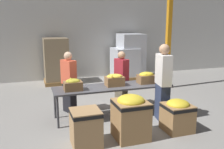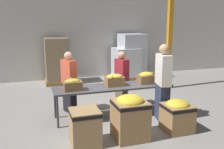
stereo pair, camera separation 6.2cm
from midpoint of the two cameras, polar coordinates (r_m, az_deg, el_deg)
The scene contains 16 objects.
ground_plane at distance 6.26m, azimuth 0.57°, elevation -9.40°, with size 30.00×30.00×0.00m, color gray.
wall_back at distance 10.11m, azimuth -7.48°, elevation 10.44°, with size 16.00×0.08×4.00m.
sorting_table at distance 6.03m, azimuth 0.58°, elevation -3.09°, with size 2.86×0.73×0.76m.
banana_box_0 at distance 5.68m, azimuth -8.63°, elevation -2.26°, with size 0.40×0.29×0.29m.
banana_box_1 at distance 6.00m, azimuth 0.89°, elevation -1.19°, with size 0.43×0.33×0.30m.
banana_box_2 at distance 6.30m, azimuth 8.20°, elevation -0.71°, with size 0.42×0.30×0.29m.
volunteer_0 at distance 6.69m, azimuth 2.47°, elevation -1.19°, with size 0.30×0.45×1.52m.
volunteer_1 at distance 5.90m, azimuth 11.87°, elevation -1.92°, with size 0.31×0.51×1.79m.
volunteer_2 at distance 6.39m, azimuth -9.49°, elevation -1.82°, with size 0.36×0.47×1.56m.
donation_bin_0 at distance 4.79m, azimuth -5.82°, elevation -11.69°, with size 0.54×0.54×0.69m.
donation_bin_1 at distance 4.99m, azimuth 4.49°, elevation -9.36°, with size 0.64×0.64×0.90m.
donation_bin_2 at distance 5.51m, azimuth 14.98°, elevation -8.84°, with size 0.56×0.56×0.69m.
support_pillar at distance 8.62m, azimuth 13.26°, elevation 9.91°, with size 0.14×0.14×4.00m.
pallet_stack_0 at distance 10.13m, azimuth 4.72°, elevation 4.14°, with size 1.03×1.03×1.78m.
pallet_stack_1 at distance 10.01m, azimuth 3.40°, elevation 2.47°, with size 1.05×1.05×1.23m.
pallet_stack_2 at distance 9.42m, azimuth -12.22°, elevation 2.97°, with size 0.93×0.93×1.68m.
Camera 2 is at (-1.81, -5.52, 2.32)m, focal length 40.00 mm.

